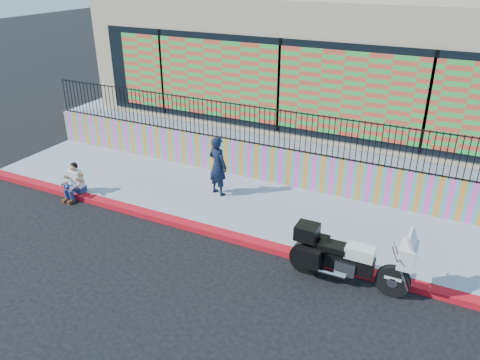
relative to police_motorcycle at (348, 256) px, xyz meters
The scene contains 10 objects.
ground 3.57m from the police_motorcycle, behind, with size 90.00×90.00×0.00m, color black.
red_curb 3.55m from the police_motorcycle, behind, with size 16.00×0.30×0.15m, color red.
sidewalk 4.09m from the police_motorcycle, 149.27° to the left, with size 16.00×3.00×0.15m, color gray.
mural_wall 5.06m from the police_motorcycle, 133.49° to the left, with size 16.00×0.20×1.10m, color #FF43B4.
metal_fence 5.19m from the police_motorcycle, 133.49° to the left, with size 15.80×0.04×1.20m, color black, non-canonical shape.
elevated_platform 9.43m from the police_motorcycle, 111.65° to the left, with size 16.00×10.00×1.25m, color gray.
storefront_building 9.59m from the police_motorcycle, 112.15° to the left, with size 14.00×8.06×4.00m.
police_motorcycle is the anchor object (origin of this frame).
police_officer 4.87m from the police_motorcycle, 152.83° to the left, with size 0.63×0.42×1.74m, color black.
seated_man 8.02m from the police_motorcycle, behind, with size 0.54×0.71×1.06m.
Camera 1 is at (5.07, -8.72, 6.31)m, focal length 35.00 mm.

